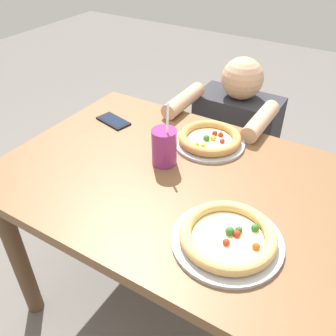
{
  "coord_description": "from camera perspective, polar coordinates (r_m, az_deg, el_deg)",
  "views": [
    {
      "loc": [
        0.5,
        -0.87,
        1.52
      ],
      "look_at": [
        -0.03,
        -0.01,
        0.78
      ],
      "focal_mm": 39.04,
      "sensor_mm": 36.0,
      "label": 1
    }
  ],
  "objects": [
    {
      "name": "pizza_far",
      "position": [
        1.42,
        6.5,
        4.46
      ],
      "size": [
        0.27,
        0.27,
        0.05
      ],
      "color": "#B7B7BC",
      "rests_on": "dining_table"
    },
    {
      "name": "pizza_near",
      "position": [
        1.04,
        9.32,
        -10.6
      ],
      "size": [
        0.31,
        0.31,
        0.05
      ],
      "color": "#B7B7BC",
      "rests_on": "dining_table"
    },
    {
      "name": "diner_seated",
      "position": [
        1.98,
        9.98,
        2.03
      ],
      "size": [
        0.43,
        0.53,
        0.95
      ],
      "color": "#333847",
      "rests_on": "ground"
    },
    {
      "name": "cell_phone",
      "position": [
        1.59,
        -8.52,
        7.28
      ],
      "size": [
        0.16,
        0.11,
        0.01
      ],
      "color": "black",
      "rests_on": "dining_table"
    },
    {
      "name": "dining_table",
      "position": [
        1.33,
        1.17,
        -5.08
      ],
      "size": [
        1.23,
        0.86,
        0.75
      ],
      "color": "brown",
      "rests_on": "ground"
    },
    {
      "name": "drink_cup_colored",
      "position": [
        1.29,
        -0.59,
        3.32
      ],
      "size": [
        0.09,
        0.09,
        0.24
      ],
      "color": "#8C2D72",
      "rests_on": "dining_table"
    },
    {
      "name": "ground_plane",
      "position": [
        1.82,
        0.91,
        -20.25
      ],
      "size": [
        8.0,
        8.0,
        0.0
      ],
      "primitive_type": "plane",
      "color": "#66605B"
    }
  ]
}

